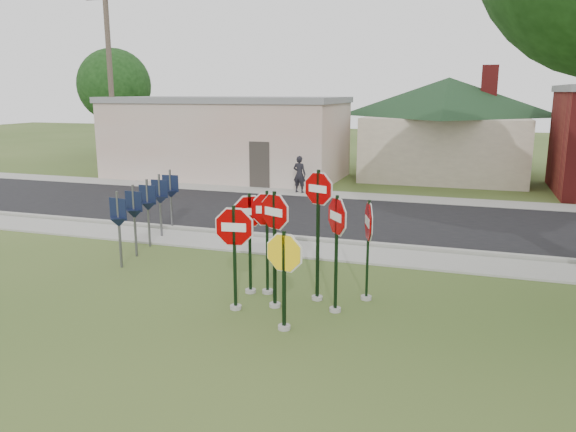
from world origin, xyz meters
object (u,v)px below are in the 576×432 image
(stop_sign_yellow, at_px, (284,270))
(utility_pole_near, at_px, (111,81))
(stop_sign_left, at_px, (234,243))
(pedestrian, at_px, (299,174))
(stop_sign_center, at_px, (275,234))

(stop_sign_yellow, height_order, utility_pole_near, utility_pole_near)
(stop_sign_left, height_order, pedestrian, stop_sign_left)
(stop_sign_yellow, distance_m, stop_sign_left, 1.46)
(stop_sign_yellow, bearing_deg, stop_sign_center, 118.30)
(stop_sign_yellow, xyz_separation_m, pedestrian, (-4.06, 14.13, -0.32))
(stop_sign_left, distance_m, pedestrian, 13.77)
(stop_sign_center, xyz_separation_m, stop_sign_left, (-0.74, -0.38, -0.18))
(stop_sign_center, relative_size, utility_pole_near, 0.27)
(stop_sign_yellow, height_order, stop_sign_left, stop_sign_left)
(stop_sign_left, xyz_separation_m, pedestrian, (-2.77, 13.48, -0.54))
(pedestrian, bearing_deg, utility_pole_near, 2.88)
(stop_sign_left, relative_size, pedestrian, 1.42)
(stop_sign_left, xyz_separation_m, utility_pole_near, (-12.95, 14.40, 3.55))
(pedestrian, bearing_deg, stop_sign_center, 113.07)
(utility_pole_near, relative_size, pedestrian, 5.80)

